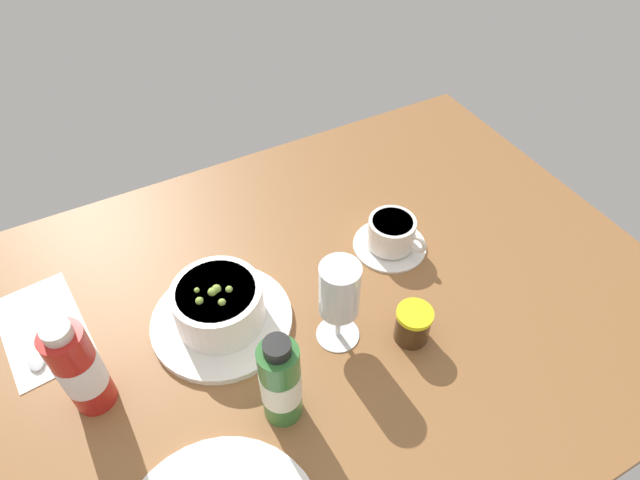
# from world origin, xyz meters

# --- Properties ---
(ground_plane) EXTENTS (1.10, 0.84, 0.03)m
(ground_plane) POSITION_xyz_m (0.00, 0.00, -0.01)
(ground_plane) COLOR brown
(porridge_bowl) EXTENTS (0.22, 0.22, 0.09)m
(porridge_bowl) POSITION_xyz_m (0.18, -0.04, 0.04)
(porridge_bowl) COLOR white
(porridge_bowl) RESTS_ON ground_plane
(cutlery_setting) EXTENTS (0.14, 0.21, 0.01)m
(cutlery_setting) POSITION_xyz_m (0.43, -0.16, 0.00)
(cutlery_setting) COLOR white
(cutlery_setting) RESTS_ON ground_plane
(coffee_cup) EXTENTS (0.13, 0.13, 0.06)m
(coffee_cup) POSITION_xyz_m (-0.15, -0.05, 0.03)
(coffee_cup) COLOR white
(coffee_cup) RESTS_ON ground_plane
(wine_glass) EXTENTS (0.07, 0.07, 0.16)m
(wine_glass) POSITION_xyz_m (0.03, 0.07, 0.10)
(wine_glass) COLOR white
(wine_glass) RESTS_ON ground_plane
(jam_jar) EXTENTS (0.06, 0.06, 0.06)m
(jam_jar) POSITION_xyz_m (-0.07, 0.12, 0.03)
(jam_jar) COLOR #402914
(jam_jar) RESTS_ON ground_plane
(sauce_bottle_red) EXTENTS (0.06, 0.06, 0.17)m
(sauce_bottle_red) POSITION_xyz_m (0.38, 0.00, 0.08)
(sauce_bottle_red) COLOR #B21E19
(sauce_bottle_red) RESTS_ON ground_plane
(sauce_bottle_green) EXTENTS (0.05, 0.05, 0.16)m
(sauce_bottle_green) POSITION_xyz_m (0.15, 0.14, 0.08)
(sauce_bottle_green) COLOR #337233
(sauce_bottle_green) RESTS_ON ground_plane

